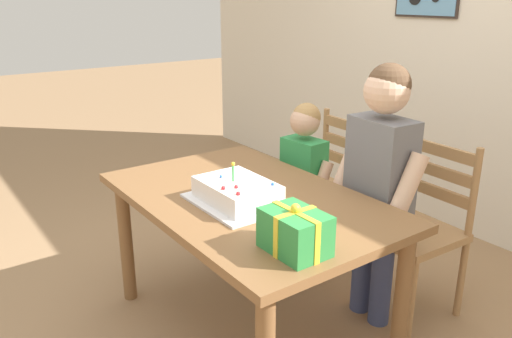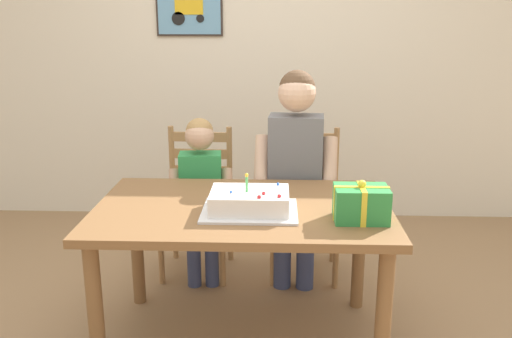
% 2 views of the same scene
% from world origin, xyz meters
% --- Properties ---
extents(back_wall, '(6.40, 0.11, 2.60)m').
position_xyz_m(back_wall, '(-0.00, 1.92, 1.30)').
color(back_wall, silver).
rests_on(back_wall, ground).
extents(dining_table, '(1.41, 0.90, 0.73)m').
position_xyz_m(dining_table, '(0.00, 0.00, 0.63)').
color(dining_table, brown).
rests_on(dining_table, ground).
extents(birthday_cake, '(0.44, 0.34, 0.19)m').
position_xyz_m(birthday_cake, '(0.04, -0.09, 0.77)').
color(birthday_cake, silver).
rests_on(birthday_cake, dining_table).
extents(gift_box_red_large, '(0.24, 0.18, 0.19)m').
position_xyz_m(gift_box_red_large, '(0.54, -0.17, 0.80)').
color(gift_box_red_large, '#2D8E42').
rests_on(gift_box_red_large, dining_table).
extents(chair_left, '(0.44, 0.44, 0.92)m').
position_xyz_m(chair_left, '(-0.34, 0.82, 0.47)').
color(chair_left, '#A87A4C').
rests_on(chair_left, ground).
extents(chair_right, '(0.44, 0.44, 0.92)m').
position_xyz_m(chair_right, '(0.35, 0.82, 0.47)').
color(chair_right, '#A87A4C').
rests_on(chair_right, ground).
extents(child_older, '(0.49, 0.28, 1.32)m').
position_xyz_m(child_older, '(0.27, 0.58, 0.80)').
color(child_older, '#38426B').
rests_on(child_older, ground).
extents(child_younger, '(0.39, 0.23, 1.04)m').
position_xyz_m(child_younger, '(-0.28, 0.58, 0.63)').
color(child_younger, '#38426B').
rests_on(child_younger, ground).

